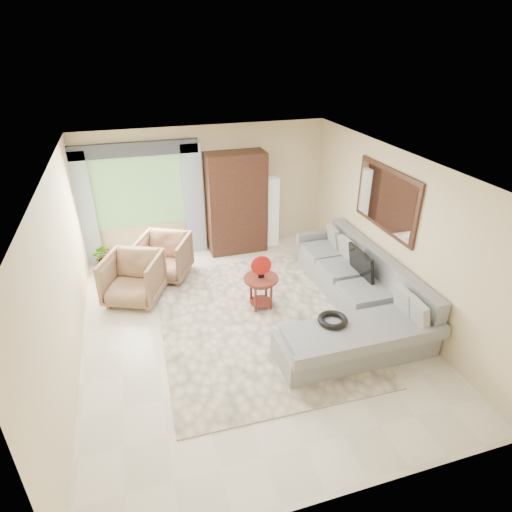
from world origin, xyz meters
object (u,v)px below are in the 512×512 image
object	(u,v)px
tv_screen	(361,263)
coffee_table	(261,292)
armoire	(236,203)
armchair_left	(133,278)
floor_lamp	(272,212)
armchair_right	(164,257)
sectional_sofa	(355,299)
potted_plant	(105,256)

from	to	relation	value
tv_screen	coffee_table	distance (m)	1.75
tv_screen	armoire	world-z (taller)	armoire
armchair_left	floor_lamp	size ratio (longest dim) A/B	0.62
armchair_left	armchair_right	distance (m)	0.90
floor_lamp	armchair_left	bearing A→B (deg)	-154.14
sectional_sofa	tv_screen	distance (m)	0.63
armoire	floor_lamp	xyz separation A→B (m)	(0.80, 0.06, -0.30)
tv_screen	potted_plant	size ratio (longest dim) A/B	1.32
armoire	floor_lamp	size ratio (longest dim) A/B	1.40
armchair_right	armoire	bearing A→B (deg)	50.45
tv_screen	floor_lamp	xyz separation A→B (m)	(-0.70, 2.60, 0.03)
tv_screen	coffee_table	size ratio (longest dim) A/B	1.27
coffee_table	tv_screen	bearing A→B (deg)	-8.92
potted_plant	coffee_table	bearing A→B (deg)	-40.93
tv_screen	armchair_left	xyz separation A→B (m)	(-3.71, 1.14, -0.30)
coffee_table	potted_plant	xyz separation A→B (m)	(-2.51, 2.18, -0.03)
armchair_right	potted_plant	xyz separation A→B (m)	(-1.08, 0.63, -0.13)
floor_lamp	armchair_right	bearing A→B (deg)	-161.88
tv_screen	coffee_table	xyz separation A→B (m)	(-1.68, 0.26, -0.41)
armchair_left	armoire	bearing A→B (deg)	56.39
armoire	armchair_left	bearing A→B (deg)	-147.66
coffee_table	floor_lamp	bearing A→B (deg)	67.14
coffee_table	armchair_right	world-z (taller)	armchair_right
floor_lamp	potted_plant	bearing A→B (deg)	-177.46
potted_plant	armchair_left	bearing A→B (deg)	-69.59
sectional_sofa	coffee_table	size ratio (longest dim) A/B	5.95
sectional_sofa	coffee_table	world-z (taller)	sectional_sofa
floor_lamp	coffee_table	bearing A→B (deg)	-112.86
potted_plant	armoire	bearing A→B (deg)	2.02
armchair_left	sectional_sofa	bearing A→B (deg)	0.50
armchair_right	potted_plant	distance (m)	1.26
sectional_sofa	floor_lamp	xyz separation A→B (m)	(-0.43, 2.96, 0.47)
tv_screen	armchair_right	distance (m)	3.61
potted_plant	armoire	world-z (taller)	armoire
sectional_sofa	tv_screen	world-z (taller)	tv_screen
sectional_sofa	armchair_left	bearing A→B (deg)	156.46
armoire	armchair_right	bearing A→B (deg)	-155.66
coffee_table	armchair_left	bearing A→B (deg)	156.67
tv_screen	coffee_table	world-z (taller)	tv_screen
coffee_table	armchair_right	size ratio (longest dim) A/B	0.64
armchair_left	armoire	size ratio (longest dim) A/B	0.44
tv_screen	armoire	distance (m)	2.96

